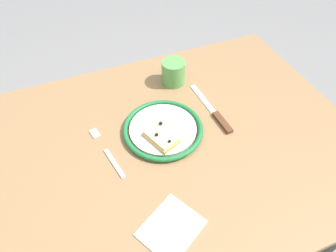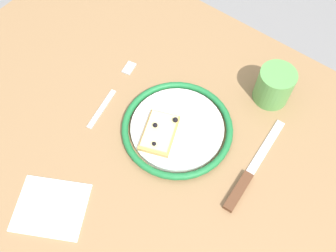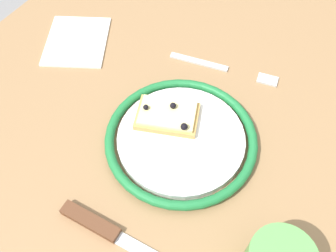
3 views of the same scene
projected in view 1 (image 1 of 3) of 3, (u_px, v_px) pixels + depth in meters
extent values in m
plane|color=gray|center=(165.00, 239.00, 1.40)|extent=(6.00, 6.00, 0.00)
cube|color=#936D47|center=(163.00, 148.00, 0.87)|extent=(1.16, 0.82, 0.03)
cylinder|color=#4C4742|center=(335.00, 239.00, 1.06)|extent=(0.05, 0.05, 0.70)
cylinder|color=#4C4742|center=(17.00, 176.00, 1.23)|extent=(0.05, 0.05, 0.70)
cylinder|color=#4C4742|center=(235.00, 110.00, 1.49)|extent=(0.05, 0.05, 0.70)
cylinder|color=white|center=(163.00, 129.00, 0.89)|extent=(0.20, 0.20, 0.02)
torus|color=#1E7238|center=(163.00, 129.00, 0.89)|extent=(0.24, 0.24, 0.01)
cube|color=tan|center=(163.00, 137.00, 0.85)|extent=(0.10, 0.12, 0.01)
cube|color=#EEDE91|center=(163.00, 135.00, 0.85)|extent=(0.09, 0.10, 0.01)
sphere|color=black|center=(170.00, 141.00, 0.82)|extent=(0.01, 0.01, 0.01)
sphere|color=black|center=(157.00, 135.00, 0.84)|extent=(0.01, 0.01, 0.01)
sphere|color=black|center=(161.00, 123.00, 0.87)|extent=(0.01, 0.01, 0.01)
cube|color=silver|center=(203.00, 99.00, 0.99)|extent=(0.03, 0.15, 0.00)
cube|color=#59331E|center=(222.00, 122.00, 0.91)|extent=(0.02, 0.09, 0.01)
cube|color=beige|center=(114.00, 163.00, 0.82)|extent=(0.03, 0.11, 0.00)
cube|color=beige|center=(95.00, 133.00, 0.89)|extent=(0.03, 0.04, 0.00)
cylinder|color=#599E4C|center=(173.00, 72.00, 1.02)|extent=(0.08, 0.08, 0.08)
cube|color=white|center=(171.00, 228.00, 0.69)|extent=(0.17, 0.17, 0.00)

